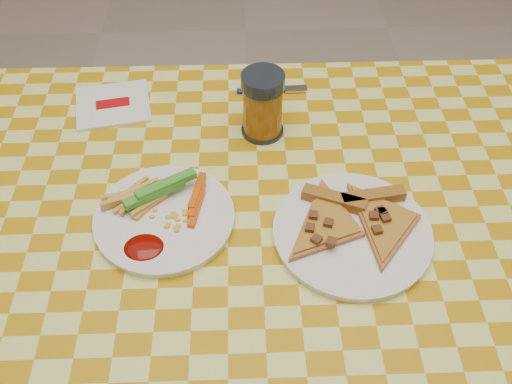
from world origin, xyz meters
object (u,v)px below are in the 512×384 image
table (260,256)px  plate_left (165,219)px  plate_right (352,234)px  drink_glass (263,105)px

table → plate_left: 0.17m
table → plate_right: bearing=-8.0°
plate_right → drink_glass: (-0.13, 0.25, 0.06)m
table → drink_glass: size_ratio=10.17×
plate_right → plate_left: bearing=172.4°
table → plate_left: bearing=172.8°
drink_glass → plate_left: bearing=-128.0°
table → drink_glass: (0.01, 0.23, 0.14)m
table → plate_right: (0.14, -0.02, 0.08)m
plate_left → drink_glass: drink_glass is taller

